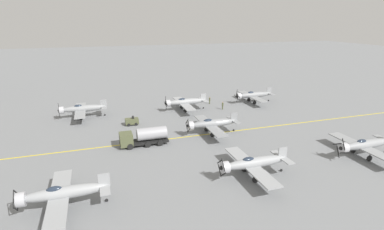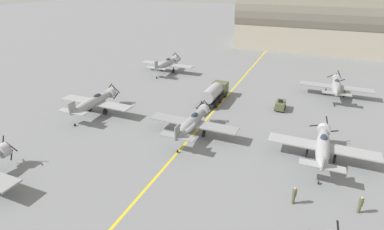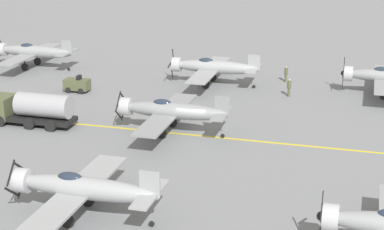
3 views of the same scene
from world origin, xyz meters
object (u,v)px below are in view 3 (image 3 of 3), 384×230
object	(u,v)px
ground_crew_walking	(286,73)
airplane_mid_right	(213,67)
airplane_far_right	(33,52)
ground_crew_inspecting	(289,87)
airplane_mid_center	(171,111)
airplane_mid_left	(81,188)
tow_tractor	(77,84)
fuel_tanker	(30,108)

from	to	relation	value
ground_crew_walking	airplane_mid_right	bearing A→B (deg)	114.91
airplane_far_right	ground_crew_inspecting	world-z (taller)	airplane_far_right
airplane_mid_center	airplane_mid_right	size ratio (longest dim) A/B	1.00
airplane_mid_left	airplane_far_right	bearing A→B (deg)	31.08
tow_tractor	ground_crew_walking	bearing A→B (deg)	-64.42
fuel_tanker	ground_crew_inspecting	distance (m)	25.84
tow_tractor	ground_crew_inspecting	bearing A→B (deg)	-78.84
airplane_far_right	airplane_mid_left	distance (m)	40.50
tow_tractor	fuel_tanker	bearing A→B (deg)	-176.66
airplane_far_right	airplane_mid_right	distance (m)	22.57
ground_crew_walking	airplane_far_right	bearing A→B (deg)	93.56
fuel_tanker	tow_tractor	distance (m)	10.83
airplane_mid_center	ground_crew_walking	bearing A→B (deg)	-7.69
fuel_tanker	airplane_far_right	bearing A→B (deg)	28.27
airplane_far_right	ground_crew_inspecting	bearing A→B (deg)	-96.52
tow_tractor	airplane_mid_right	bearing A→B (deg)	-64.04
airplane_mid_center	airplane_mid_left	world-z (taller)	same
airplane_far_right	ground_crew_inspecting	distance (m)	31.32
airplane_mid_left	fuel_tanker	xyz separation A→B (m)	(15.16, 12.04, -0.50)
airplane_mid_left	ground_crew_walking	distance (m)	36.66
airplane_mid_left	fuel_tanker	distance (m)	19.37
airplane_mid_right	airplane_mid_left	xyz separation A→B (m)	(-32.30, 0.38, -0.00)
airplane_mid_right	fuel_tanker	world-z (taller)	airplane_mid_right
airplane_mid_center	tow_tractor	xyz separation A→B (m)	(9.52, 13.30, -1.22)
tow_tractor	airplane_mid_left	bearing A→B (deg)	-153.97
airplane_mid_center	ground_crew_inspecting	size ratio (longest dim) A/B	6.44
tow_tractor	ground_crew_inspecting	size ratio (longest dim) A/B	1.39
airplane_mid_right	ground_crew_inspecting	distance (m)	8.88
airplane_far_right	airplane_mid_center	bearing A→B (deg)	-127.25
airplane_far_right	airplane_mid_center	size ratio (longest dim) A/B	1.00
fuel_tanker	airplane_mid_center	bearing A→B (deg)	-84.29
airplane_mid_left	tow_tractor	xyz separation A→B (m)	(25.95, 12.67, -1.22)
airplane_mid_center	fuel_tanker	size ratio (longest dim) A/B	1.50
fuel_tanker	airplane_mid_left	bearing A→B (deg)	-141.54
ground_crew_walking	airplane_mid_left	bearing A→B (deg)	167.58
airplane_mid_left	tow_tractor	bearing A→B (deg)	23.98
ground_crew_walking	ground_crew_inspecting	distance (m)	5.67
airplane_mid_center	tow_tractor	world-z (taller)	airplane_mid_center
airplane_mid_right	tow_tractor	world-z (taller)	airplane_mid_right
airplane_mid_left	fuel_tanker	bearing A→B (deg)	36.42
airplane_mid_right	ground_crew_inspecting	size ratio (longest dim) A/B	6.44
ground_crew_walking	ground_crew_inspecting	world-z (taller)	ground_crew_inspecting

